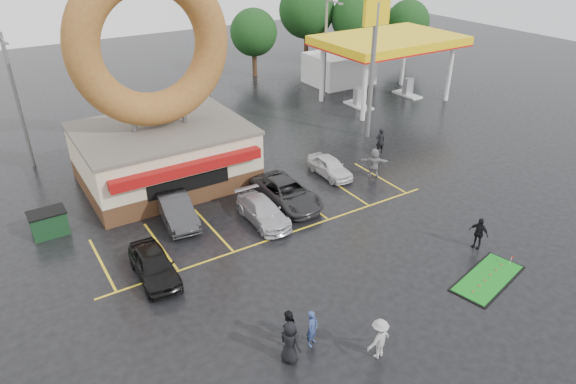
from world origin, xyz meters
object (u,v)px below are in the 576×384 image
streetlight_right (326,46)px  dumpster (49,224)px  person_cameraman (478,233)px  car_white (330,167)px  car_dgrey (176,209)px  donut_shop (159,115)px  person_blue (312,328)px  streetlight_left (17,99)px  shell_sign (374,40)px  car_grey (286,193)px  car_silver (263,211)px  putting_green (488,278)px  gas_station (366,55)px  streetlight_mid (210,66)px  car_black (154,265)px

streetlight_right → dumpster: 29.36m
person_cameraman → car_white: bearing=173.7°
car_dgrey → donut_shop: bearing=81.1°
person_blue → streetlight_left: bearing=78.7°
shell_sign → car_white: 10.25m
car_grey → donut_shop: bearing=125.2°
car_silver → car_white: (6.62, 2.73, 0.01)m
car_white → putting_green: car_white is taller
car_dgrey → dumpster: size_ratio=2.58×
gas_station → shell_sign: bearing=-128.1°
putting_green → dumpster: bearing=137.9°
car_dgrey → car_white: size_ratio=1.23×
car_grey → putting_green: bearing=-70.5°
donut_shop → person_cameraman: (10.88, -15.86, -3.60)m
dumpster → car_silver: bearing=-26.5°
putting_green → donut_shop: bearing=117.1°
dumpster → putting_green: bearing=-43.1°
streetlight_mid → putting_green: bearing=-85.1°
streetlight_right → person_blue: bearing=-126.6°
streetlight_left → shell_sign: bearing=-19.0°
donut_shop → dumpster: 8.95m
gas_station → car_dgrey: bearing=-151.8°
putting_green → car_dgrey: bearing=129.3°
shell_sign → streetlight_right: size_ratio=1.18×
donut_shop → car_white: size_ratio=3.58×
donut_shop → shell_sign: donut_shop is taller
donut_shop → streetlight_right: 21.00m
gas_station → car_silver: (-20.21, -15.70, -3.07)m
car_white → person_blue: person_blue is taller
streetlight_left → dumpster: size_ratio=5.00×
streetlight_mid → dumpster: size_ratio=5.00×
car_white → putting_green: (-0.20, -12.96, -0.61)m
donut_shop → shell_sign: bearing=-3.5°
donut_shop → streetlight_left: (-7.00, 6.95, 0.32)m
streetlight_left → person_blue: size_ratio=5.46×
person_blue → dumpster: bearing=90.4°
dumpster → putting_green: size_ratio=0.39×
shell_sign → streetlight_left: shell_sign is taller
car_dgrey → car_grey: size_ratio=0.88×
donut_shop → car_black: (-4.10, -9.47, -3.76)m
person_cameraman → streetlight_mid: bearing=175.3°
streetlight_mid → person_cameraman: (3.88, -23.80, -3.92)m
streetlight_left → putting_green: 30.10m
car_silver → dumpster: bearing=156.2°
car_grey → car_black: bearing=-164.3°
donut_shop → car_grey: donut_shop is taller
shell_sign → person_blue: (-16.23, -16.01, -6.55)m
person_cameraman → streetlight_right: bearing=147.9°
streetlight_left → person_cameraman: size_ratio=5.20×
car_silver → person_blue: 9.74m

